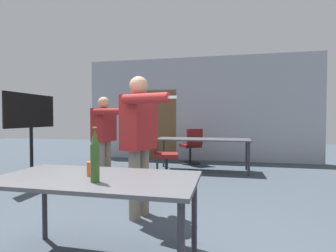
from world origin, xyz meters
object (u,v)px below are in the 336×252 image
object	(u,v)px
office_chair_side_rolled	(191,147)
beer_bottle	(95,156)
person_center_tall	(105,132)
drink_cup	(91,169)
tv_screen	(31,126)
office_chair_mid_tucked	(163,157)
person_left_plaid	(140,133)

from	to	relation	value
office_chair_side_rolled	beer_bottle	bearing A→B (deg)	-124.31
person_center_tall	drink_cup	size ratio (longest dim) A/B	13.81
tv_screen	drink_cup	world-z (taller)	tv_screen
tv_screen	person_center_tall	size ratio (longest dim) A/B	1.03
office_chair_side_rolled	office_chair_mid_tucked	bearing A→B (deg)	-134.78
person_center_tall	office_chair_side_rolled	world-z (taller)	person_center_tall
tv_screen	person_center_tall	xyz separation A→B (m)	(1.33, 0.33, -0.12)
office_chair_mid_tucked	drink_cup	xyz separation A→B (m)	(0.14, -3.14, 0.37)
person_left_plaid	drink_cup	xyz separation A→B (m)	(-0.05, -1.10, -0.24)
office_chair_mid_tucked	tv_screen	bearing A→B (deg)	-80.82
beer_bottle	office_chair_side_rolled	bearing A→B (deg)	89.05
person_left_plaid	office_chair_side_rolled	distance (m)	3.86
person_left_plaid	beer_bottle	size ratio (longest dim) A/B	4.21
person_left_plaid	office_chair_mid_tucked	world-z (taller)	person_left_plaid
tv_screen	drink_cup	bearing A→B (deg)	-132.57
tv_screen	office_chair_mid_tucked	world-z (taller)	tv_screen
office_chair_side_rolled	drink_cup	bearing A→B (deg)	-125.86
tv_screen	person_left_plaid	distance (m)	2.78
person_left_plaid	tv_screen	bearing A→B (deg)	-98.18
office_chair_side_rolled	beer_bottle	xyz separation A→B (m)	(-0.08, -5.10, 0.50)
person_left_plaid	drink_cup	world-z (taller)	person_left_plaid
tv_screen	office_chair_side_rolled	world-z (taller)	tv_screen
drink_cup	office_chair_mid_tucked	bearing A→B (deg)	92.64
person_center_tall	drink_cup	distance (m)	2.84
beer_bottle	drink_cup	bearing A→B (deg)	125.23
office_chair_mid_tucked	person_left_plaid	bearing A→B (deg)	-5.68
beer_bottle	drink_cup	size ratio (longest dim) A/B	3.51
person_center_tall	drink_cup	bearing A→B (deg)	30.95
person_center_tall	person_left_plaid	distance (m)	1.92
office_chair_mid_tucked	drink_cup	size ratio (longest dim) A/B	7.96
person_center_tall	beer_bottle	distance (m)	3.06
tv_screen	drink_cup	distance (m)	3.37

